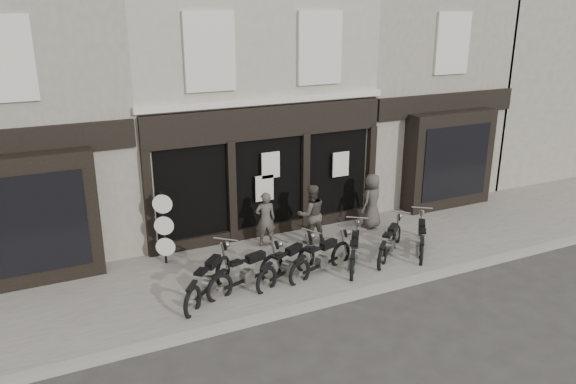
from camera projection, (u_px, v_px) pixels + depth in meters
name	position (u px, v px, depth m)	size (l,w,h in m)	color
ground_plane	(317.00, 278.00, 14.10)	(90.00, 90.00, 0.00)	#2D2B28
pavement	(301.00, 262.00, 14.85)	(30.00, 4.20, 0.12)	#615B55
kerb	(343.00, 298.00, 13.01)	(30.00, 0.25, 0.13)	gray
central_building	(230.00, 86.00, 17.91)	(7.30, 6.22, 8.34)	#A29D8B
neighbour_left	(11.00, 102.00, 15.25)	(5.60, 6.73, 8.34)	gray
neighbour_right	(394.00, 77.00, 20.50)	(5.60, 6.73, 8.34)	gray
filler_right	(549.00, 66.00, 23.93)	(11.00, 6.00, 8.20)	gray
motorcycle_0	(209.00, 282.00, 12.95)	(1.82, 1.89, 1.13)	black
motorcycle_1	(248.00, 275.00, 13.32)	(2.24, 0.99, 1.11)	black
motorcycle_2	(288.00, 266.00, 13.77)	(2.10, 1.25, 1.08)	black
motorcycle_3	(322.00, 261.00, 14.08)	(2.16, 1.03, 1.08)	black
motorcycle_4	(354.00, 252.00, 14.57)	(1.51, 1.92, 1.06)	black
motorcycle_5	(390.00, 245.00, 15.05)	(1.85, 1.64, 1.06)	black
motorcycle_6	(421.00, 240.00, 15.37)	(1.54, 1.85, 1.04)	black
man_left	(265.00, 219.00, 15.51)	(0.57, 0.37, 1.56)	#423E36
man_centre	(311.00, 214.00, 15.70)	(0.83, 0.65, 1.71)	#3C3931
man_right	(372.00, 201.00, 16.84)	(0.81, 0.53, 1.66)	#3E3733
advert_sign_post	(164.00, 231.00, 14.38)	(0.48, 0.33, 2.08)	black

